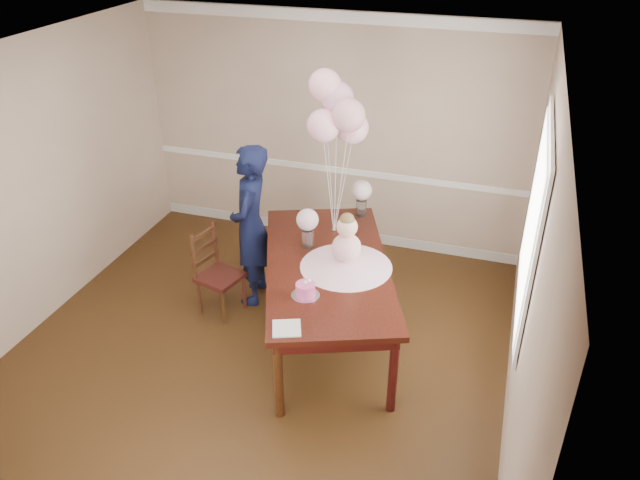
# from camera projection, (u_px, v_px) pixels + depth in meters

# --- Properties ---
(floor) EXTENTS (4.50, 5.00, 0.00)m
(floor) POSITION_uv_depth(u_px,v_px,m) (253.00, 361.00, 5.75)
(floor) COLOR black
(floor) RESTS_ON ground
(ceiling) EXTENTS (4.50, 5.00, 0.02)m
(ceiling) POSITION_uv_depth(u_px,v_px,m) (232.00, 67.00, 4.41)
(ceiling) COLOR silver
(ceiling) RESTS_ON wall_back
(wall_back) EXTENTS (4.50, 0.02, 2.70)m
(wall_back) POSITION_uv_depth(u_px,v_px,m) (332.00, 133.00, 7.15)
(wall_back) COLOR tan
(wall_back) RESTS_ON floor
(wall_front) EXTENTS (4.50, 0.02, 2.70)m
(wall_front) POSITION_uv_depth(u_px,v_px,m) (34.00, 473.00, 3.01)
(wall_front) COLOR tan
(wall_front) RESTS_ON floor
(wall_left) EXTENTS (0.02, 5.00, 2.70)m
(wall_left) POSITION_uv_depth(u_px,v_px,m) (17.00, 197.00, 5.68)
(wall_left) COLOR tan
(wall_left) RESTS_ON floor
(wall_right) EXTENTS (0.02, 5.00, 2.70)m
(wall_right) POSITION_uv_depth(u_px,v_px,m) (531.00, 280.00, 4.49)
(wall_right) COLOR tan
(wall_right) RESTS_ON floor
(chair_rail_trim) EXTENTS (4.50, 0.02, 0.07)m
(chair_rail_trim) POSITION_uv_depth(u_px,v_px,m) (332.00, 169.00, 7.36)
(chair_rail_trim) COLOR white
(chair_rail_trim) RESTS_ON wall_back
(crown_molding) EXTENTS (4.50, 0.02, 0.12)m
(crown_molding) POSITION_uv_depth(u_px,v_px,m) (333.00, 16.00, 6.51)
(crown_molding) COLOR white
(crown_molding) RESTS_ON wall_back
(baseboard_trim) EXTENTS (4.50, 0.02, 0.12)m
(baseboard_trim) POSITION_uv_depth(u_px,v_px,m) (331.00, 231.00, 7.78)
(baseboard_trim) COLOR silver
(baseboard_trim) RESTS_ON floor
(window_frame) EXTENTS (0.02, 1.66, 1.56)m
(window_frame) POSITION_uv_depth(u_px,v_px,m) (534.00, 224.00, 4.81)
(window_frame) COLOR white
(window_frame) RESTS_ON wall_right
(window_blinds) EXTENTS (0.01, 1.50, 1.40)m
(window_blinds) POSITION_uv_depth(u_px,v_px,m) (531.00, 223.00, 4.81)
(window_blinds) COLOR silver
(window_blinds) RESTS_ON wall_right
(dining_table_top) EXTENTS (1.82, 2.45, 0.06)m
(dining_table_top) POSITION_uv_depth(u_px,v_px,m) (327.00, 266.00, 5.68)
(dining_table_top) COLOR black
(dining_table_top) RESTS_ON table_leg_fl
(table_apron) EXTENTS (1.68, 2.31, 0.11)m
(table_apron) POSITION_uv_depth(u_px,v_px,m) (327.00, 274.00, 5.72)
(table_apron) COLOR black
(table_apron) RESTS_ON table_leg_fl
(table_leg_fl) EXTENTS (0.10, 0.10, 0.77)m
(table_leg_fl) POSITION_uv_depth(u_px,v_px,m) (279.00, 379.00, 4.99)
(table_leg_fl) COLOR black
(table_leg_fl) RESTS_ON floor
(table_leg_fr) EXTENTS (0.10, 0.10, 0.77)m
(table_leg_fr) POSITION_uv_depth(u_px,v_px,m) (393.00, 374.00, 5.03)
(table_leg_fr) COLOR black
(table_leg_fr) RESTS_ON floor
(table_leg_bl) EXTENTS (0.10, 0.10, 0.77)m
(table_leg_bl) POSITION_uv_depth(u_px,v_px,m) (278.00, 250.00, 6.74)
(table_leg_bl) COLOR black
(table_leg_bl) RESTS_ON floor
(table_leg_br) EXTENTS (0.10, 0.10, 0.77)m
(table_leg_br) POSITION_uv_depth(u_px,v_px,m) (363.00, 248.00, 6.79)
(table_leg_br) COLOR black
(table_leg_br) RESTS_ON floor
(baby_skirt) EXTENTS (1.08, 1.08, 0.11)m
(baby_skirt) POSITION_uv_depth(u_px,v_px,m) (346.00, 261.00, 5.60)
(baby_skirt) COLOR #FFBBD8
(baby_skirt) RESTS_ON dining_table_top
(baby_torso) EXTENTS (0.26, 0.26, 0.26)m
(baby_torso) POSITION_uv_depth(u_px,v_px,m) (347.00, 248.00, 5.53)
(baby_torso) COLOR #F99DD1
(baby_torso) RESTS_ON baby_skirt
(baby_head) EXTENTS (0.19, 0.19, 0.19)m
(baby_head) POSITION_uv_depth(u_px,v_px,m) (347.00, 227.00, 5.43)
(baby_head) COLOR beige
(baby_head) RESTS_ON baby_torso
(baby_hair) EXTENTS (0.13, 0.13, 0.13)m
(baby_hair) POSITION_uv_depth(u_px,v_px,m) (347.00, 220.00, 5.40)
(baby_hair) COLOR brown
(baby_hair) RESTS_ON baby_head
(cake_platter) EXTENTS (0.31, 0.31, 0.01)m
(cake_platter) POSITION_uv_depth(u_px,v_px,m) (306.00, 295.00, 5.23)
(cake_platter) COLOR silver
(cake_platter) RESTS_ON dining_table_top
(birthday_cake) EXTENTS (0.21, 0.21, 0.11)m
(birthday_cake) POSITION_uv_depth(u_px,v_px,m) (305.00, 289.00, 5.20)
(birthday_cake) COLOR #E1479A
(birthday_cake) RESTS_ON cake_platter
(cake_flower_a) EXTENTS (0.03, 0.03, 0.03)m
(cake_flower_a) POSITION_uv_depth(u_px,v_px,m) (305.00, 282.00, 5.16)
(cake_flower_a) COLOR white
(cake_flower_a) RESTS_ON birthday_cake
(cake_flower_b) EXTENTS (0.03, 0.03, 0.03)m
(cake_flower_b) POSITION_uv_depth(u_px,v_px,m) (309.00, 281.00, 5.18)
(cake_flower_b) COLOR white
(cake_flower_b) RESTS_ON birthday_cake
(rose_vase_near) EXTENTS (0.14, 0.14, 0.18)m
(rose_vase_near) POSITION_uv_depth(u_px,v_px,m) (308.00, 238.00, 5.90)
(rose_vase_near) COLOR white
(rose_vase_near) RESTS_ON dining_table_top
(roses_near) EXTENTS (0.21, 0.21, 0.21)m
(roses_near) POSITION_uv_depth(u_px,v_px,m) (307.00, 220.00, 5.80)
(roses_near) COLOR silver
(roses_near) RESTS_ON rose_vase_near
(rose_vase_far) EXTENTS (0.14, 0.14, 0.18)m
(rose_vase_far) POSITION_uv_depth(u_px,v_px,m) (361.00, 208.00, 6.46)
(rose_vase_far) COLOR silver
(rose_vase_far) RESTS_ON dining_table_top
(roses_far) EXTENTS (0.21, 0.21, 0.21)m
(roses_far) POSITION_uv_depth(u_px,v_px,m) (362.00, 190.00, 6.36)
(roses_far) COLOR beige
(roses_far) RESTS_ON rose_vase_far
(napkin) EXTENTS (0.28, 0.28, 0.01)m
(napkin) POSITION_uv_depth(u_px,v_px,m) (287.00, 328.00, 4.84)
(napkin) COLOR silver
(napkin) RESTS_ON dining_table_top
(balloon_weight) EXTENTS (0.06, 0.06, 0.02)m
(balloon_weight) POSITION_uv_depth(u_px,v_px,m) (334.00, 230.00, 6.19)
(balloon_weight) COLOR silver
(balloon_weight) RESTS_ON dining_table_top
(balloon_a) EXTENTS (0.31, 0.31, 0.31)m
(balloon_a) POSITION_uv_depth(u_px,v_px,m) (323.00, 126.00, 5.65)
(balloon_a) COLOR #FFB4CC
(balloon_a) RESTS_ON balloon_ribbon_a
(balloon_b) EXTENTS (0.31, 0.31, 0.31)m
(balloon_b) POSITION_uv_depth(u_px,v_px,m) (348.00, 115.00, 5.56)
(balloon_b) COLOR #DD9CA9
(balloon_b) RESTS_ON balloon_ribbon_b
(balloon_c) EXTENTS (0.31, 0.31, 0.31)m
(balloon_c) POSITION_uv_depth(u_px,v_px,m) (337.00, 98.00, 5.64)
(balloon_c) COLOR #DC9CBC
(balloon_c) RESTS_ON balloon_ribbon_c
(balloon_d) EXTENTS (0.31, 0.31, 0.31)m
(balloon_d) POSITION_uv_depth(u_px,v_px,m) (325.00, 85.00, 5.60)
(balloon_d) COLOR #FCB2C2
(balloon_d) RESTS_ON balloon_ribbon_d
(balloon_e) EXTENTS (0.31, 0.31, 0.31)m
(balloon_e) POSITION_uv_depth(u_px,v_px,m) (352.00, 128.00, 5.77)
(balloon_e) COLOR #FEB4C8
(balloon_e) RESTS_ON balloon_ribbon_e
(balloon_ribbon_a) EXTENTS (0.10, 0.04, 0.92)m
(balloon_ribbon_a) POSITION_uv_depth(u_px,v_px,m) (329.00, 188.00, 5.96)
(balloon_ribbon_a) COLOR white
(balloon_ribbon_a) RESTS_ON balloon_weight
(balloon_ribbon_b) EXTENTS (0.13, 0.02, 1.03)m
(balloon_ribbon_b) POSITION_uv_depth(u_px,v_px,m) (341.00, 184.00, 5.92)
(balloon_ribbon_b) COLOR white
(balloon_ribbon_b) RESTS_ON balloon_weight
(balloon_ribbon_c) EXTENTS (0.02, 0.11, 1.14)m
(balloon_ribbon_c) POSITION_uv_depth(u_px,v_px,m) (335.00, 175.00, 5.96)
(balloon_ribbon_c) COLOR white
(balloon_ribbon_c) RESTS_ON balloon_weight
(balloon_ribbon_d) EXTENTS (0.13, 0.08, 1.25)m
(balloon_ribbon_d) POSITION_uv_depth(u_px,v_px,m) (330.00, 170.00, 5.94)
(balloon_ribbon_d) COLOR silver
(balloon_ribbon_d) RESTS_ON balloon_weight
(balloon_ribbon_e) EXTENTS (0.12, 0.13, 0.85)m
(balloon_ribbon_e) POSITION_uv_depth(u_px,v_px,m) (343.00, 189.00, 6.02)
(balloon_ribbon_e) COLOR white
(balloon_ribbon_e) RESTS_ON balloon_weight
(dining_chair_seat) EXTENTS (0.48, 0.48, 0.04)m
(dining_chair_seat) POSITION_uv_depth(u_px,v_px,m) (220.00, 277.00, 6.25)
(dining_chair_seat) COLOR black
(dining_chair_seat) RESTS_ON chair_leg_fl
(chair_leg_fl) EXTENTS (0.04, 0.04, 0.38)m
(chair_leg_fl) POSITION_uv_depth(u_px,v_px,m) (199.00, 297.00, 6.31)
(chair_leg_fl) COLOR #3B1B10
(chair_leg_fl) RESTS_ON floor
(chair_leg_fr) EXTENTS (0.04, 0.04, 0.38)m
(chair_leg_fr) POSITION_uv_depth(u_px,v_px,m) (224.00, 307.00, 6.16)
(chair_leg_fr) COLOR #371F0F
(chair_leg_fr) RESTS_ON floor
(chair_leg_bl) EXTENTS (0.04, 0.04, 0.38)m
(chair_leg_bl) POSITION_uv_depth(u_px,v_px,m) (220.00, 282.00, 6.55)
(chair_leg_bl) COLOR #391C0F
(chair_leg_bl) RESTS_ON floor
(chair_leg_br) EXTENTS (0.04, 0.04, 0.38)m
(chair_leg_br) POSITION_uv_depth(u_px,v_px,m) (244.00, 292.00, 6.40)
(chair_leg_br) COLOR #37150F
(chair_leg_br) RESTS_ON floor
(chair_back_post_l) EXTENTS (0.04, 0.04, 0.50)m
(chair_back_post_l) POSITION_uv_depth(u_px,v_px,m) (193.00, 257.00, 6.09)
(chair_back_post_l) COLOR #361C0E
(chair_back_post_l) RESTS_ON dining_chair_seat
(chair_back_post_r) EXTENTS (0.04, 0.04, 0.50)m
(chair_back_post_r) POSITION_uv_depth(u_px,v_px,m) (215.00, 243.00, 6.32)
(chair_back_post_r) COLOR #39180F
(chair_back_post_r) RESTS_ON dining_chair_seat
(chair_slat_low) EXTENTS (0.12, 0.35, 0.04)m
(chair_slat_low) POSITION_uv_depth(u_px,v_px,m) (205.00, 259.00, 6.26)
(chair_slat_low) COLOR #321A0D
(chair_slat_low) RESTS_ON dining_chair_seat
(chair_slat_mid) EXTENTS (0.12, 0.35, 0.04)m
(chair_slat_mid) POSITION_uv_depth(u_px,v_px,m) (204.00, 247.00, 6.19)
(chair_slat_mid) COLOR #32190D
(chair_slat_mid) RESTS_ON dining_chair_seat
(chair_slat_top) EXTENTS (0.12, 0.35, 0.04)m
(chair_slat_top) POSITION_uv_depth(u_px,v_px,m) (203.00, 234.00, 6.12)
(chair_slat_top) COLOR #341B0E
(chair_slat_top) RESTS_ON dining_chair_seat
(woman) EXTENTS (0.53, 0.69, 1.71)m
(woman) POSITION_uv_depth(u_px,v_px,m) (251.00, 226.00, 6.24)
(woman) COLOR black
(woman) RESTS_ON floor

